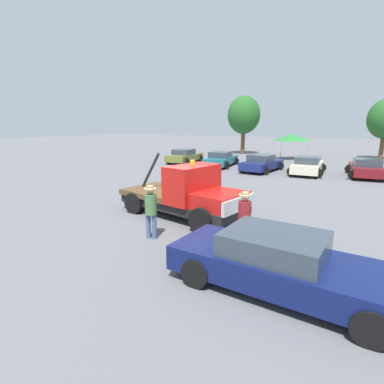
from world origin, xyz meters
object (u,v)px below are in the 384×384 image
(parked_car_olive, at_px, (185,156))
(parked_car_teal, at_px, (221,159))
(parked_car_cream, at_px, (308,166))
(person_at_hood, at_px, (151,208))
(canopy_tent_green, at_px, (292,137))
(tree_center, at_px, (244,115))
(tow_truck, at_px, (188,195))
(parked_car_navy, at_px, (262,163))
(person_near_truck, at_px, (244,216))
(foreground_car, at_px, (282,264))
(parked_car_maroon, at_px, (366,168))

(parked_car_olive, height_order, parked_car_teal, same)
(parked_car_teal, bearing_deg, parked_car_cream, -102.86)
(person_at_hood, bearing_deg, canopy_tent_green, -11.85)
(person_at_hood, bearing_deg, tree_center, 0.58)
(tow_truck, distance_m, parked_car_navy, 13.45)
(person_near_truck, distance_m, person_at_hood, 3.00)
(foreground_car, relative_size, tree_center, 0.72)
(parked_car_navy, height_order, parked_car_cream, same)
(canopy_tent_green, bearing_deg, parked_car_cream, -70.12)
(tow_truck, bearing_deg, person_near_truck, -20.92)
(parked_car_teal, distance_m, parked_car_cream, 7.50)
(parked_car_teal, relative_size, parked_car_maroon, 1.10)
(tow_truck, distance_m, canopy_tent_green, 23.56)
(parked_car_teal, distance_m, parked_car_navy, 4.18)
(parked_car_olive, xyz_separation_m, canopy_tent_green, (8.15, 8.61, 1.68))
(person_near_truck, relative_size, parked_car_olive, 0.38)
(tow_truck, height_order, parked_car_navy, tow_truck)
(parked_car_olive, distance_m, parked_car_maroon, 15.47)
(foreground_car, bearing_deg, parked_car_olive, 129.93)
(parked_car_teal, bearing_deg, foreground_car, -159.39)
(person_near_truck, relative_size, person_at_hood, 0.99)
(parked_car_teal, bearing_deg, person_near_truck, -161.00)
(person_at_hood, xyz_separation_m, parked_car_olive, (-9.76, 17.46, -0.40))
(person_near_truck, distance_m, parked_car_navy, 15.83)
(parked_car_teal, xyz_separation_m, parked_car_cream, (7.48, -0.54, -0.00))
(canopy_tent_green, bearing_deg, parked_car_teal, -113.61)
(parked_car_teal, height_order, parked_car_navy, same)
(tow_truck, distance_m, parked_car_cream, 13.98)
(person_near_truck, relative_size, parked_car_navy, 0.37)
(person_near_truck, height_order, tree_center, tree_center)
(foreground_car, bearing_deg, person_at_hood, 169.52)
(parked_car_olive, bearing_deg, person_near_truck, -147.36)
(parked_car_olive, relative_size, parked_car_teal, 0.93)
(foreground_car, distance_m, parked_car_cream, 17.63)
(parked_car_cream, bearing_deg, parked_car_maroon, -83.51)
(foreground_car, xyz_separation_m, tree_center, (-12.81, 30.09, 4.16))
(tow_truck, xyz_separation_m, parked_car_navy, (-1.32, 13.38, -0.27))
(tow_truck, height_order, parked_car_teal, tow_truck)
(parked_car_navy, relative_size, canopy_tent_green, 1.59)
(tree_center, bearing_deg, foreground_car, -66.94)
(tow_truck, relative_size, canopy_tent_green, 1.92)
(parked_car_navy, relative_size, parked_car_maroon, 1.03)
(person_near_truck, relative_size, parked_car_maroon, 0.38)
(parked_car_olive, distance_m, canopy_tent_green, 11.98)
(parked_car_teal, height_order, parked_car_maroon, same)
(foreground_car, distance_m, canopy_tent_green, 27.82)
(parked_car_teal, height_order, tree_center, tree_center)
(tow_truck, height_order, tree_center, tree_center)
(person_near_truck, height_order, canopy_tent_green, canopy_tent_green)
(person_near_truck, xyz_separation_m, parked_car_teal, (-8.49, 16.18, -0.39))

